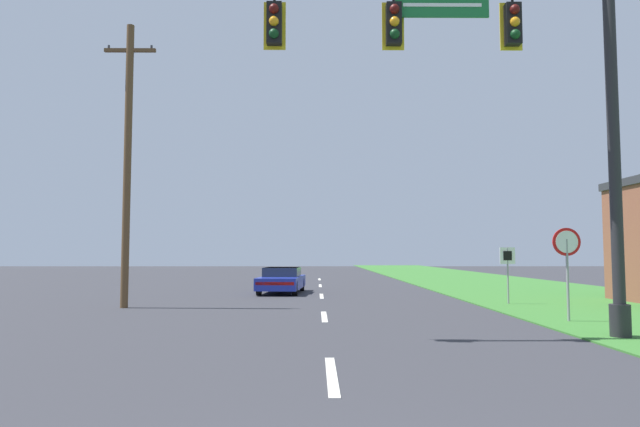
{
  "coord_description": "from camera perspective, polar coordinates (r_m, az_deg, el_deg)",
  "views": [
    {
      "loc": [
        -0.24,
        -2.81,
        1.85
      ],
      "look_at": [
        0.0,
        32.1,
        4.3
      ],
      "focal_mm": 32.0,
      "sensor_mm": 36.0,
      "label": 1
    }
  ],
  "objects": [
    {
      "name": "grass_verge_right",
      "position": [
        34.57,
        17.84,
        -6.86
      ],
      "size": [
        10.0,
        110.0,
        0.04
      ],
      "color": "#38752D",
      "rests_on": "ground"
    },
    {
      "name": "road_center_line",
      "position": [
        24.87,
        0.16,
        -8.27
      ],
      "size": [
        0.16,
        34.8,
        0.01
      ],
      "color": "silver",
      "rests_on": "ground"
    },
    {
      "name": "signal_mast",
      "position": [
        13.73,
        18.75,
        11.34
      ],
      "size": [
        8.75,
        0.47,
        8.69
      ],
      "color": "#232326",
      "rests_on": "grass_verge_right"
    },
    {
      "name": "car_ahead",
      "position": [
        26.91,
        -3.84,
        -6.66
      ],
      "size": [
        2.14,
        4.68,
        1.19
      ],
      "color": "black",
      "rests_on": "ground"
    },
    {
      "name": "stop_sign",
      "position": [
        16.83,
        23.46,
        -3.64
      ],
      "size": [
        0.76,
        0.07,
        2.5
      ],
      "color": "gray",
      "rests_on": "grass_verge_right"
    },
    {
      "name": "route_sign_post",
      "position": [
        21.81,
        18.25,
        -4.66
      ],
      "size": [
        0.55,
        0.06,
        2.03
      ],
      "color": "gray",
      "rests_on": "grass_verge_right"
    },
    {
      "name": "utility_pole_near",
      "position": [
        20.94,
        -18.7,
        5.13
      ],
      "size": [
        1.8,
        0.26,
        9.88
      ],
      "color": "brown",
      "rests_on": "ground"
    }
  ]
}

